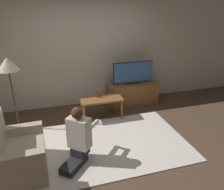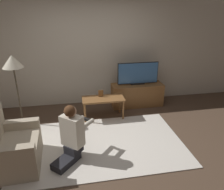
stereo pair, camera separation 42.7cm
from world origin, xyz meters
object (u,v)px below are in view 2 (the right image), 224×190
Objects in this scene: coffee_table at (103,101)px; person_kneeling at (72,134)px; tv at (138,73)px; floor_lamp at (13,66)px; armchair at (12,149)px.

person_kneeling is at bearing -117.54° from coffee_table.
tv is 0.67× the size of floor_lamp.
person_kneeling is (1.03, -1.37, -0.78)m from floor_lamp.
coffee_table is 0.62× the size of floor_lamp.
armchair is 0.98× the size of person_kneeling.
armchair is at bearing -143.92° from tv.
tv is at bearing -89.95° from person_kneeling.
tv is 1.12m from coffee_table.
coffee_table is 1.91m from floor_lamp.
person_kneeling is (-0.69, -1.32, 0.05)m from coffee_table.
floor_lamp is at bearing 178.35° from coffee_table.
floor_lamp is at bearing -170.15° from tv.
tv reaches higher than armchair.
coffee_table is 0.97× the size of armchair.
coffee_table is 0.96× the size of person_kneeling.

